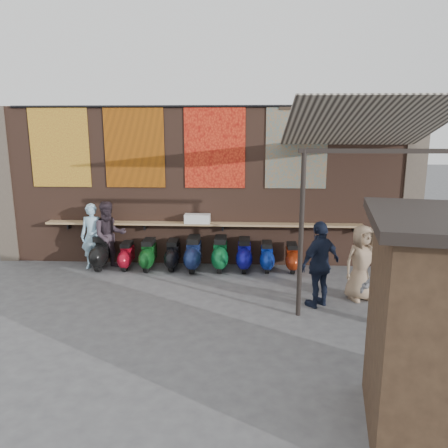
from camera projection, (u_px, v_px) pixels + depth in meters
The scene contains 29 objects.
ground at pixel (192, 300), 8.97m from camera, with size 70.00×70.00×0.00m, color #474749.
brick_wall at pixel (204, 187), 11.17m from camera, with size 10.00×0.40×4.00m, color brown.
pier_left at pixel (7, 185), 11.44m from camera, with size 0.50×0.50×4.00m, color #4C4238.
pier_right at pixel (411, 188), 10.90m from camera, with size 0.50×0.50×4.00m, color #4C4238.
eating_counter at pixel (203, 224), 11.00m from camera, with size 8.00×0.32×0.05m, color #9E7A51.
shelf_box at pixel (197, 219), 10.95m from camera, with size 0.64×0.28×0.23m, color white.
tapestry_redgold at pixel (60, 147), 10.93m from camera, with size 1.50×0.02×2.00m, color #983216.
tapestry_sun at pixel (134, 147), 10.83m from camera, with size 1.50×0.02×2.00m, color orange.
tapestry_orange at pixel (215, 147), 10.72m from camera, with size 1.50×0.02×2.00m, color red.
tapestry_multi at pixel (297, 148), 10.62m from camera, with size 1.50×0.02×2.00m, color #236C82.
hang_rail at pixel (202, 106), 10.52m from camera, with size 0.06×0.06×9.50m, color black.
scooter_stool_0 at pixel (102, 252), 10.97m from camera, with size 0.40×0.89×0.85m, color black, non-canonical shape.
scooter_stool_1 at pixel (127, 256), 10.93m from camera, with size 0.32×0.71×0.67m, color maroon, non-canonical shape.
scooter_stool_2 at pixel (148, 255), 10.87m from camera, with size 0.36×0.79×0.75m, color #0D4517, non-canonical shape.
scooter_stool_3 at pixel (173, 255), 10.92m from camera, with size 0.34×0.76×0.73m, color black, non-canonical shape.
scooter_stool_4 at pixel (193, 254), 10.80m from camera, with size 0.39×0.88×0.83m, color #15224F, non-canonical shape.
scooter_stool_5 at pixel (220, 254), 10.82m from camera, with size 0.39×0.87×0.82m, color #0D5C2C, non-canonical shape.
scooter_stool_6 at pixel (244, 255), 10.81m from camera, with size 0.37×0.83×0.79m, color #0D0C79, non-canonical shape.
scooter_stool_7 at pixel (267, 257), 10.79m from camera, with size 0.34×0.75×0.71m, color navy, non-canonical shape.
scooter_stool_8 at pixel (292, 258), 10.75m from camera, with size 0.32×0.72×0.68m, color maroon, non-canonical shape.
diner_left at pixel (93, 236), 10.88m from camera, with size 0.60×0.39×1.65m, color #95C0D9.
diner_right at pixel (109, 235), 10.85m from camera, with size 0.83×0.65×1.70m, color #33272F.
shopper_navy at pixel (320, 264), 8.53m from camera, with size 1.01×0.42×1.72m, color #151C31.
shopper_grey at pixel (396, 277), 7.66m from camera, with size 1.17×0.67×1.81m, color slate.
shopper_tan at pixel (361, 263), 8.88m from camera, with size 0.77×0.50×1.57m, color #9D8063.
awning_canvas at pixel (365, 124), 8.90m from camera, with size 3.20×3.40×0.03m, color beige.
awning_ledger at pixel (349, 107), 10.36m from camera, with size 3.30×0.08×0.12m, color #33261C.
awning_header at pixel (386, 151), 7.53m from camera, with size 3.00×0.08×0.08m, color black.
awning_post_left at pixel (301, 236), 7.94m from camera, with size 0.09×0.09×3.10m, color black.
Camera 1 is at (1.11, -8.37, 3.47)m, focal length 35.00 mm.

